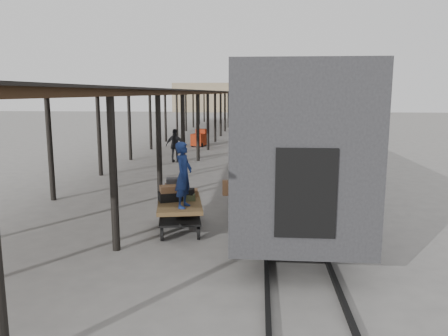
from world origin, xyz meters
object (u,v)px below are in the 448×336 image
(porter, at_px, (184,175))
(pedestrian, at_px, (175,146))
(baggage_cart, at_px, (180,208))
(luggage_tug, at_px, (200,138))

(porter, height_order, pedestrian, porter)
(baggage_cart, distance_m, porter, 1.32)
(baggage_cart, bearing_deg, porter, -79.94)
(luggage_tug, bearing_deg, baggage_cart, -66.27)
(baggage_cart, relative_size, pedestrian, 1.34)
(luggage_tug, relative_size, porter, 0.90)
(porter, bearing_deg, luggage_tug, 18.17)
(luggage_tug, bearing_deg, pedestrian, -75.23)
(porter, bearing_deg, pedestrian, 23.59)
(luggage_tug, relative_size, pedestrian, 0.85)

